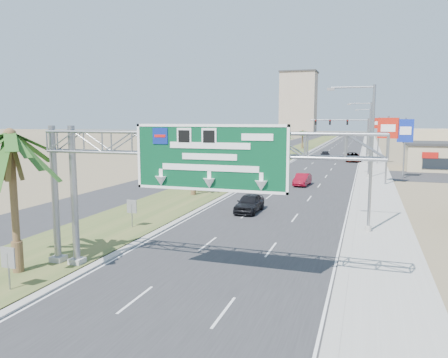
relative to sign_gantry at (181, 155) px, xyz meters
name	(u,v)px	position (x,y,z in m)	size (l,w,h in m)	color
road	(338,149)	(1.06, 100.07, -6.05)	(12.00, 300.00, 0.02)	#28282B
sidewalk_right	(372,150)	(9.56, 100.07, -6.01)	(4.00, 300.00, 0.10)	#9E9B93
median_grass	(300,148)	(-8.94, 100.07, -6.00)	(7.00, 300.00, 0.12)	#3C5324
opposing_road	(275,148)	(-15.94, 100.07, -6.05)	(8.00, 300.00, 0.02)	#28282B
sign_gantry	(181,155)	(0.00, 0.00, 0.00)	(16.75, 1.24, 7.50)	gray
palm_near	(10,136)	(-8.14, -1.93, 0.87)	(5.70, 5.70, 8.35)	brown
palm_row_b	(193,148)	(-8.44, 22.07, -1.16)	(3.99, 3.99, 5.95)	brown
palm_row_c	(238,135)	(-8.44, 38.07, -0.39)	(3.99, 3.99, 6.75)	brown
palm_row_d	(267,139)	(-8.44, 56.07, -1.64)	(3.99, 3.99, 5.45)	brown
palm_row_e	(286,132)	(-8.44, 75.07, -0.97)	(3.99, 3.99, 6.15)	brown
palm_row_f	(303,131)	(-8.44, 100.07, -1.35)	(3.99, 3.99, 5.75)	brown
streetlight_near	(368,165)	(8.36, 12.07, -1.36)	(3.27, 0.44, 10.00)	gray
streetlight_mid	(368,143)	(8.36, 42.07, -1.36)	(3.27, 0.44, 10.00)	gray
streetlight_far	(368,134)	(8.36, 78.07, -1.36)	(3.27, 0.44, 10.00)	gray
signal_mast	(356,136)	(6.23, 62.05, -1.21)	(10.28, 0.71, 8.00)	gray
median_signback_a	(8,261)	(-6.74, -3.93, -4.61)	(0.75, 0.08, 2.08)	gray
median_signback_b	(132,209)	(-7.44, 8.07, -4.61)	(0.75, 0.08, 2.08)	gray
tower_distant	(298,103)	(-30.94, 240.07, 11.44)	(20.00, 16.00, 35.00)	gray
building_distant_left	(232,132)	(-43.94, 150.07, -3.06)	(24.00, 14.00, 6.00)	tan
building_distant_right	(446,137)	(31.06, 130.07, -3.56)	(20.00, 12.00, 5.00)	tan
car_left_lane	(249,203)	(-0.94, 16.09, -5.30)	(1.80, 4.47, 1.52)	black
car_mid_lane	(302,180)	(1.15, 32.60, -5.35)	(1.49, 4.27, 1.41)	maroon
car_right_lane	(353,157)	(5.77, 65.92, -5.23)	(2.75, 5.95, 1.65)	gray
car_far	(325,155)	(0.19, 71.70, -5.40)	(1.85, 4.54, 1.32)	black
pole_sign_red_near	(388,132)	(10.50, 36.11, 0.29)	(2.35, 1.12, 8.16)	gray
pole_sign_blue	(405,133)	(12.94, 43.09, -0.09)	(2.01, 0.40, 8.01)	gray
pole_sign_red_far	(379,127)	(10.06, 62.57, 0.46)	(2.18, 0.98, 8.26)	gray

